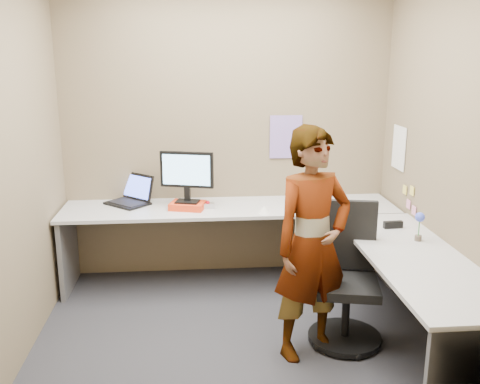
{
  "coord_description": "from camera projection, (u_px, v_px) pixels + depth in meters",
  "views": [
    {
      "loc": [
        -0.3,
        -3.6,
        2.06
      ],
      "look_at": [
        0.03,
        0.25,
        1.05
      ],
      "focal_mm": 40.0,
      "sensor_mm": 36.0,
      "label": 1
    }
  ],
  "objects": [
    {
      "name": "ground",
      "position": [
        239.0,
        336.0,
        4.01
      ],
      "size": [
        3.0,
        3.0,
        0.0
      ],
      "primitive_type": "plane",
      "color": "#252429",
      "rests_on": "ground"
    },
    {
      "name": "wall_back",
      "position": [
        227.0,
        132.0,
        4.92
      ],
      "size": [
        3.0,
        0.0,
        3.0
      ],
      "primitive_type": "plane",
      "rotation": [
        1.57,
        0.0,
        0.0
      ],
      "color": "brown",
      "rests_on": "ground"
    },
    {
      "name": "wall_right",
      "position": [
        449.0,
        156.0,
        3.8
      ],
      "size": [
        0.0,
        2.7,
        2.7
      ],
      "primitive_type": "plane",
      "rotation": [
        1.57,
        0.0,
        -1.57
      ],
      "color": "brown",
      "rests_on": "ground"
    },
    {
      "name": "wall_left",
      "position": [
        14.0,
        163.0,
        3.55
      ],
      "size": [
        0.0,
        2.7,
        2.7
      ],
      "primitive_type": "plane",
      "rotation": [
        1.57,
        0.0,
        1.57
      ],
      "color": "brown",
      "rests_on": "ground"
    },
    {
      "name": "desk",
      "position": [
        289.0,
        242.0,
        4.27
      ],
      "size": [
        2.98,
        2.58,
        0.73
      ],
      "color": "#B9B9B9",
      "rests_on": "ground"
    },
    {
      "name": "paper_ream",
      "position": [
        188.0,
        206.0,
        4.69
      ],
      "size": [
        0.34,
        0.28,
        0.06
      ],
      "primitive_type": "cube",
      "rotation": [
        0.0,
        0.0,
        -0.26
      ],
      "color": "red",
      "rests_on": "desk"
    },
    {
      "name": "monitor",
      "position": [
        187.0,
        173.0,
        4.63
      ],
      "size": [
        0.46,
        0.19,
        0.45
      ],
      "rotation": [
        0.0,
        0.0,
        -0.26
      ],
      "color": "black",
      "rests_on": "paper_ream"
    },
    {
      "name": "laptop",
      "position": [
        132.0,
        196.0,
        4.85
      ],
      "size": [
        0.47,
        0.47,
        0.26
      ],
      "rotation": [
        0.0,
        0.0,
        -0.74
      ],
      "color": "black",
      "rests_on": "desk"
    },
    {
      "name": "trackball_mouse",
      "position": [
        208.0,
        205.0,
        4.71
      ],
      "size": [
        0.12,
        0.08,
        0.07
      ],
      "color": "#B7B7BC",
      "rests_on": "desk"
    },
    {
      "name": "origami",
      "position": [
        264.0,
        209.0,
        4.57
      ],
      "size": [
        0.1,
        0.1,
        0.06
      ],
      "primitive_type": "cone",
      "color": "white",
      "rests_on": "desk"
    },
    {
      "name": "stapler",
      "position": [
        393.0,
        225.0,
        4.17
      ],
      "size": [
        0.15,
        0.05,
        0.05
      ],
      "primitive_type": "cube",
      "rotation": [
        0.0,
        0.0,
        0.07
      ],
      "color": "black",
      "rests_on": "desk"
    },
    {
      "name": "flower",
      "position": [
        419.0,
        222.0,
        3.86
      ],
      "size": [
        0.07,
        0.07,
        0.22
      ],
      "color": "brown",
      "rests_on": "desk"
    },
    {
      "name": "calendar_purple",
      "position": [
        286.0,
        137.0,
        4.97
      ],
      "size": [
        0.3,
        0.01,
        0.4
      ],
      "primitive_type": "cube",
      "color": "#846BB7",
      "rests_on": "wall_back"
    },
    {
      "name": "calendar_white",
      "position": [
        399.0,
        148.0,
        4.69
      ],
      "size": [
        0.01,
        0.28,
        0.38
      ],
      "primitive_type": "cube",
      "color": "white",
      "rests_on": "wall_right"
    },
    {
      "name": "sticky_note_a",
      "position": [
        412.0,
        191.0,
        4.43
      ],
      "size": [
        0.01,
        0.07,
        0.07
      ],
      "primitive_type": "cube",
      "color": "#F2E059",
      "rests_on": "wall_right"
    },
    {
      "name": "sticky_note_b",
      "position": [
        408.0,
        204.0,
        4.51
      ],
      "size": [
        0.01,
        0.07,
        0.07
      ],
      "primitive_type": "cube",
      "color": "pink",
      "rests_on": "wall_right"
    },
    {
      "name": "sticky_note_c",
      "position": [
        414.0,
        211.0,
        4.4
      ],
      "size": [
        0.01,
        0.07,
        0.07
      ],
      "primitive_type": "cube",
      "color": "pink",
      "rests_on": "wall_right"
    },
    {
      "name": "sticky_note_d",
      "position": [
        405.0,
        190.0,
        4.58
      ],
      "size": [
        0.01,
        0.07,
        0.07
      ],
      "primitive_type": "cube",
      "color": "#F2E059",
      "rests_on": "wall_right"
    },
    {
      "name": "office_chair",
      "position": [
        346.0,
        287.0,
        3.88
      ],
      "size": [
        0.56,
        0.54,
        1.0
      ],
      "rotation": [
        0.0,
        0.0,
        -0.21
      ],
      "color": "black",
      "rests_on": "ground"
    },
    {
      "name": "person",
      "position": [
        312.0,
        245.0,
        3.6
      ],
      "size": [
        0.69,
        0.58,
        1.61
      ],
      "primitive_type": "imported",
      "rotation": [
        0.0,
        0.0,
        0.39
      ],
      "color": "#999399",
      "rests_on": "ground"
    }
  ]
}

